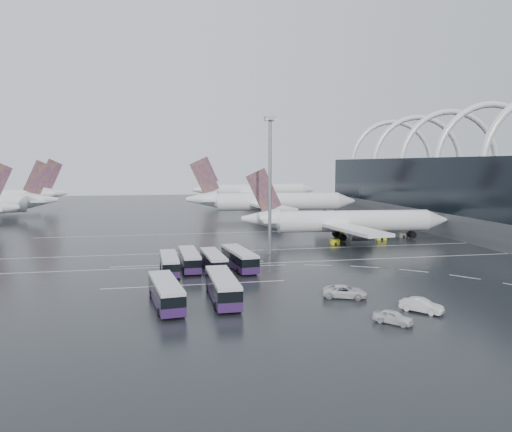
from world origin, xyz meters
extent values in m
plane|color=black|center=(0.00, 0.00, 0.00)|extent=(420.00, 420.00, 0.00)
torus|color=white|center=(58.00, 28.00, 18.00)|extent=(33.80, 1.80, 33.80)
torus|color=white|center=(58.00, 47.00, 18.00)|extent=(33.80, 1.80, 33.80)
torus|color=white|center=(58.00, 66.00, 18.00)|extent=(33.80, 1.80, 33.80)
torus|color=white|center=(58.00, 85.00, 18.00)|extent=(33.80, 1.80, 33.80)
cube|color=silver|center=(0.00, -2.00, 0.01)|extent=(120.00, 0.25, 0.01)
cube|color=silver|center=(0.00, 12.00, 0.01)|extent=(120.00, 0.25, 0.01)
cube|color=silver|center=(0.00, 40.00, 0.01)|extent=(120.00, 0.25, 0.01)
cube|color=silver|center=(-24.00, -16.00, 0.01)|extent=(28.00, 0.25, 0.01)
cube|color=silver|center=(-24.00, 0.00, 0.01)|extent=(28.00, 0.25, 0.01)
cylinder|color=white|center=(17.30, 22.41, 4.52)|extent=(37.33, 7.95, 5.15)
cone|color=white|center=(38.43, 20.79, 4.52)|extent=(5.70, 5.54, 5.15)
cone|color=white|center=(-5.59, 24.15, 5.41)|extent=(9.24, 5.81, 5.15)
cube|color=#41196A|center=(-4.71, 24.09, 11.98)|extent=(8.56, 1.18, 10.91)
cube|color=white|center=(-3.82, 24.02, 5.41)|extent=(5.20, 16.23, 0.44)
cube|color=white|center=(12.92, 11.62, 3.99)|extent=(9.10, 22.81, 0.71)
cube|color=white|center=(14.61, 33.73, 3.99)|extent=(12.21, 23.03, 0.71)
cylinder|color=slate|center=(15.81, 14.51, 2.40)|extent=(5.09, 3.38, 3.02)
cylinder|color=slate|center=(17.02, 30.43, 2.40)|extent=(5.09, 3.38, 3.02)
cube|color=black|center=(13.76, 22.68, 0.98)|extent=(11.05, 6.47, 1.95)
cylinder|color=white|center=(11.59, 76.51, 5.33)|extent=(42.46, 9.40, 6.06)
cone|color=white|center=(35.70, 74.58, 5.33)|extent=(6.73, 6.54, 6.06)
cone|color=white|center=(-14.60, 78.60, 6.37)|extent=(10.89, 6.87, 6.06)
cube|color=#41196A|center=(-13.56, 78.52, 14.10)|extent=(10.08, 1.43, 12.84)
cube|color=white|center=(-12.51, 78.44, 6.37)|extent=(6.18, 19.11, 0.52)
cube|color=white|center=(6.39, 63.83, 4.70)|extent=(10.62, 26.83, 0.84)
cube|color=white|center=(8.47, 89.85, 4.70)|extent=(14.45, 27.11, 0.84)
cylinder|color=slate|center=(9.80, 67.22, 2.82)|extent=(6.01, 4.00, 3.55)
cylinder|color=slate|center=(11.30, 85.96, 2.82)|extent=(6.01, 4.00, 3.55)
cube|color=black|center=(7.43, 76.84, 1.15)|extent=(13.02, 7.66, 2.30)
cylinder|color=white|center=(18.15, 138.94, 5.62)|extent=(43.29, 13.56, 6.39)
cone|color=white|center=(42.51, 143.13, 5.62)|extent=(7.60, 7.42, 6.39)
cone|color=white|center=(-8.38, 134.37, 6.72)|extent=(11.94, 8.16, 6.39)
cube|color=#41196A|center=(-7.30, 134.56, 14.87)|extent=(10.57, 2.45, 13.54)
cube|color=white|center=(-6.21, 134.75, 6.72)|extent=(8.25, 20.38, 0.55)
cube|color=white|center=(16.14, 124.62, 4.96)|extent=(17.37, 28.43, 0.88)
cube|color=white|center=(11.47, 151.76, 4.96)|extent=(8.78, 27.82, 0.88)
cylinder|color=slate|center=(18.74, 128.98, 2.97)|extent=(6.61, 4.72, 3.75)
cylinder|color=slate|center=(15.38, 148.52, 2.97)|extent=(6.61, 4.72, 3.75)
cube|color=black|center=(13.80, 138.19, 1.21)|extent=(14.22, 9.19, 2.42)
cone|color=white|center=(-72.80, 59.80, 6.02)|extent=(11.18, 8.60, 5.72)
cone|color=white|center=(-67.76, 88.83, 6.13)|extent=(11.32, 8.51, 5.83)
cube|color=#41196A|center=(-68.72, 88.54, 13.57)|extent=(9.44, 3.40, 12.36)
cube|color=white|center=(-69.68, 88.25, 6.13)|extent=(9.60, 18.63, 0.50)
cone|color=white|center=(-70.62, 123.00, 6.36)|extent=(11.95, 9.62, 6.04)
cube|color=#41196A|center=(-71.58, 122.60, 14.07)|extent=(9.49, 4.48, 12.81)
cube|color=white|center=(-72.54, 122.19, 6.36)|extent=(11.62, 19.10, 0.52)
cube|color=white|center=(-87.33, 115.94, 4.90)|extent=(20.36, 36.99, 0.73)
cube|color=black|center=(-85.41, 116.76, 1.15)|extent=(14.11, 11.01, 2.29)
cube|color=#2D1542|center=(-27.62, -6.55, 0.84)|extent=(3.05, 12.19, 1.03)
cube|color=black|center=(-27.62, -6.55, 1.96)|extent=(3.10, 11.95, 1.21)
cube|color=silver|center=(-27.62, -6.55, 2.77)|extent=(3.05, 12.19, 0.42)
cylinder|color=black|center=(-26.21, -10.39, 0.47)|extent=(0.35, 0.94, 0.93)
cylinder|color=black|center=(-28.81, -10.46, 0.47)|extent=(0.35, 0.94, 0.93)
cylinder|color=black|center=(-26.43, -2.63, 0.47)|extent=(0.35, 0.94, 0.93)
cylinder|color=black|center=(-29.03, -2.71, 0.47)|extent=(0.35, 0.94, 0.93)
cube|color=#2D1542|center=(-24.12, -4.26, 0.89)|extent=(3.27, 12.91, 1.08)
cube|color=black|center=(-24.12, -4.26, 2.07)|extent=(3.32, 12.65, 1.28)
cube|color=silver|center=(-24.12, -4.26, 2.93)|extent=(3.27, 12.91, 0.44)
cylinder|color=black|center=(-22.61, -8.31, 0.49)|extent=(0.38, 1.00, 0.99)
cylinder|color=black|center=(-25.36, -8.40, 0.49)|extent=(0.38, 1.00, 0.99)
cylinder|color=black|center=(-22.88, -0.11, 0.49)|extent=(0.38, 1.00, 0.99)
cylinder|color=black|center=(-25.62, -0.20, 0.49)|extent=(0.38, 1.00, 0.99)
cube|color=#2D1542|center=(-20.16, -6.62, 0.88)|extent=(3.58, 12.80, 1.07)
cube|color=black|center=(-20.16, -6.62, 2.04)|extent=(3.62, 12.55, 1.26)
cube|color=silver|center=(-20.16, -6.62, 2.89)|extent=(3.58, 12.80, 0.44)
cylinder|color=black|center=(-18.56, -10.58, 0.49)|extent=(0.40, 0.99, 0.97)
cylinder|color=black|center=(-21.27, -10.74, 0.49)|extent=(0.40, 0.99, 0.97)
cylinder|color=black|center=(-19.05, -2.50, 0.49)|extent=(0.40, 0.99, 0.97)
cylinder|color=black|center=(-21.76, -2.66, 0.49)|extent=(0.40, 0.99, 0.97)
cube|color=#2D1542|center=(-15.48, -5.70, 0.95)|extent=(4.69, 13.96, 1.16)
cube|color=black|center=(-15.48, -5.70, 2.21)|extent=(4.72, 13.70, 1.37)
cube|color=silver|center=(-15.48, -5.70, 3.13)|extent=(4.69, 13.96, 0.47)
cylinder|color=black|center=(-13.49, -9.87, 0.53)|extent=(0.49, 1.09, 1.05)
cylinder|color=black|center=(-16.40, -10.22, 0.53)|extent=(0.49, 1.09, 1.05)
cylinder|color=black|center=(-14.55, -1.17, 0.53)|extent=(0.49, 1.09, 1.05)
cylinder|color=black|center=(-17.47, -1.53, 0.53)|extent=(0.49, 1.09, 1.05)
cube|color=#2D1542|center=(-28.57, -26.65, 0.93)|extent=(4.59, 13.66, 1.13)
cube|color=black|center=(-28.57, -26.65, 2.16)|extent=(4.61, 13.40, 1.34)
cube|color=silver|center=(-28.57, -26.65, 3.06)|extent=(4.59, 13.66, 0.46)
cylinder|color=black|center=(-26.62, -30.73, 0.52)|extent=(0.48, 1.07, 1.03)
cylinder|color=black|center=(-29.47, -31.08, 0.52)|extent=(0.48, 1.07, 1.03)
cylinder|color=black|center=(-27.66, -22.22, 0.52)|extent=(0.48, 1.07, 1.03)
cylinder|color=black|center=(-30.51, -22.57, 0.52)|extent=(0.48, 1.07, 1.03)
cube|color=#2D1542|center=(-21.02, -25.58, 0.96)|extent=(3.26, 13.92, 1.17)
cube|color=black|center=(-21.02, -25.58, 2.24)|extent=(3.32, 13.64, 1.39)
cube|color=silver|center=(-21.02, -25.58, 3.18)|extent=(3.26, 13.92, 0.48)
cylinder|color=black|center=(-19.48, -30.00, 0.53)|extent=(0.39, 1.07, 1.07)
cylinder|color=black|center=(-22.45, -30.04, 0.53)|extent=(0.39, 1.07, 1.07)
cylinder|color=black|center=(-19.58, -21.12, 0.53)|extent=(0.39, 1.07, 1.07)
cylinder|color=black|center=(-22.56, -21.15, 0.53)|extent=(0.39, 1.07, 1.07)
imported|color=silver|center=(-4.33, -27.45, 0.84)|extent=(6.66, 4.77, 1.68)
imported|color=silver|center=(-2.99, -39.15, 0.78)|extent=(4.47, 4.59, 1.56)
imported|color=silver|center=(2.52, -35.70, 0.86)|extent=(4.80, 5.11, 1.72)
cylinder|color=gray|center=(-7.04, 7.25, 13.53)|extent=(0.68, 0.68, 27.07)
cube|color=gray|center=(-7.04, 7.25, 27.36)|extent=(2.13, 2.13, 0.77)
cube|color=white|center=(-7.04, 7.25, 27.07)|extent=(1.93, 1.93, 0.39)
cube|color=yellow|center=(23.55, 20.32, 0.65)|extent=(2.38, 1.41, 1.30)
cube|color=slate|center=(24.17, 30.77, 0.52)|extent=(1.91, 1.13, 1.04)
cube|color=yellow|center=(10.30, 16.21, 0.56)|extent=(2.05, 1.21, 1.12)
cube|color=slate|center=(30.93, 23.58, 0.62)|extent=(2.26, 1.33, 1.23)
cube|color=yellow|center=(16.18, 29.17, 0.63)|extent=(2.30, 1.36, 1.25)
camera|label=1|loc=(-29.42, -90.91, 18.38)|focal=35.00mm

